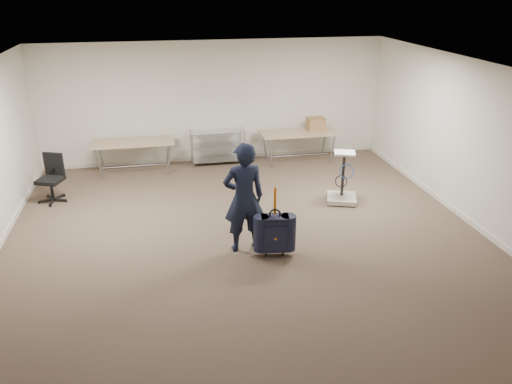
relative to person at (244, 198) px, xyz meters
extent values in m
plane|color=#49382C|center=(0.10, -0.02, -0.90)|extent=(9.00, 9.00, 0.00)
plane|color=silver|center=(0.10, 4.48, 0.50)|extent=(8.00, 0.00, 8.00)
plane|color=silver|center=(4.10, -0.02, 0.50)|extent=(0.00, 9.00, 9.00)
plane|color=silver|center=(0.10, -0.02, 1.90)|extent=(8.00, 8.00, 0.00)
cube|color=beige|center=(0.10, 4.47, -0.85)|extent=(8.00, 0.02, 0.10)
cube|color=beige|center=(4.09, -0.02, -0.85)|extent=(0.02, 9.00, 0.10)
cube|color=tan|center=(-1.80, 3.93, -0.18)|extent=(1.80, 0.75, 0.03)
cylinder|color=gray|center=(-1.80, 3.93, -0.75)|extent=(1.50, 0.02, 0.02)
cylinder|color=gray|center=(-2.55, 3.63, -0.55)|extent=(0.13, 0.04, 0.69)
cylinder|color=gray|center=(-1.05, 3.63, -0.55)|extent=(0.13, 0.04, 0.69)
cylinder|color=gray|center=(-2.55, 4.23, -0.55)|extent=(0.13, 0.04, 0.69)
cylinder|color=gray|center=(-1.05, 4.23, -0.55)|extent=(0.13, 0.04, 0.69)
cube|color=tan|center=(2.00, 3.93, -0.18)|extent=(1.80, 0.75, 0.03)
cylinder|color=gray|center=(2.00, 3.93, -0.75)|extent=(1.50, 0.02, 0.02)
cylinder|color=gray|center=(1.25, 3.63, -0.55)|extent=(0.13, 0.04, 0.69)
cylinder|color=gray|center=(2.75, 3.63, -0.55)|extent=(0.13, 0.04, 0.69)
cylinder|color=gray|center=(1.25, 4.23, -0.55)|extent=(0.13, 0.04, 0.69)
cylinder|color=gray|center=(2.75, 4.23, -0.55)|extent=(0.13, 0.04, 0.69)
cylinder|color=#BBBEC2|center=(-0.50, 3.96, -0.50)|extent=(0.02, 0.02, 0.80)
cylinder|color=#BBBEC2|center=(0.70, 3.96, -0.50)|extent=(0.02, 0.02, 0.80)
cylinder|color=#BBBEC2|center=(-0.50, 4.41, -0.50)|extent=(0.02, 0.02, 0.80)
cylinder|color=#BBBEC2|center=(0.70, 4.41, -0.50)|extent=(0.02, 0.02, 0.80)
cube|color=#BBBEC2|center=(0.10, 4.18, -0.80)|extent=(1.20, 0.45, 0.02)
cube|color=#BBBEC2|center=(0.10, 4.18, -0.45)|extent=(1.20, 0.45, 0.02)
cube|color=#BBBEC2|center=(0.10, 4.18, -0.12)|extent=(1.20, 0.45, 0.01)
imported|color=black|center=(0.00, 0.00, 0.00)|extent=(0.68, 0.48, 1.79)
cube|color=black|center=(0.43, -0.31, -0.50)|extent=(0.45, 0.30, 0.58)
cube|color=black|center=(0.43, -0.29, -0.80)|extent=(0.40, 0.22, 0.03)
cylinder|color=black|center=(0.29, -0.29, -0.86)|extent=(0.04, 0.08, 0.08)
cylinder|color=black|center=(0.56, -0.33, -0.86)|extent=(0.04, 0.08, 0.08)
torus|color=black|center=(0.43, -0.31, -0.17)|extent=(0.18, 0.05, 0.18)
cube|color=orange|center=(0.43, -0.29, 0.04)|extent=(0.04, 0.01, 0.45)
cylinder|color=black|center=(-3.36, 2.60, -0.85)|extent=(0.57, 0.57, 0.09)
cylinder|color=black|center=(-3.36, 2.60, -0.66)|extent=(0.06, 0.06, 0.38)
cube|color=black|center=(-3.36, 2.60, -0.45)|extent=(0.56, 0.56, 0.08)
cube|color=black|center=(-3.28, 2.80, -0.19)|extent=(0.39, 0.20, 0.45)
cube|color=beige|center=(2.20, 1.48, -0.83)|extent=(0.71, 0.71, 0.09)
cylinder|color=black|center=(1.98, 1.26, -0.87)|extent=(0.07, 0.07, 0.04)
cylinder|color=black|center=(2.20, 1.53, -0.34)|extent=(0.06, 0.06, 0.89)
cube|color=beige|center=(2.20, 1.48, 0.10)|extent=(0.48, 0.44, 0.04)
torus|color=blue|center=(2.26, 1.39, -0.23)|extent=(0.31, 0.20, 0.27)
cube|color=olive|center=(2.44, 4.00, -0.01)|extent=(0.42, 0.33, 0.30)
camera|label=1|loc=(-1.21, -6.98, 3.10)|focal=35.00mm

